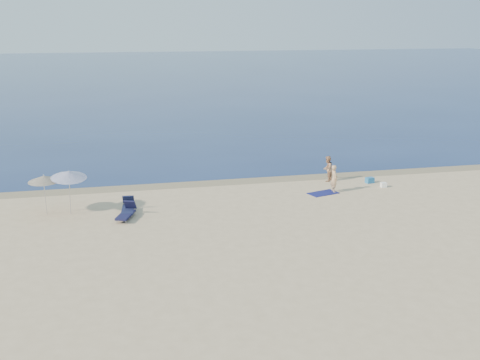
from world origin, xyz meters
name	(u,v)px	position (x,y,z in m)	size (l,w,h in m)	color
ground	(405,334)	(0.00, 0.00, 0.00)	(160.00, 160.00, 0.00)	#CCB188
sea	(149,73)	(0.00, 100.00, 0.00)	(240.00, 160.00, 0.01)	#0C1D4B
wet_sand_strip	(254,180)	(0.00, 19.40, 0.00)	(240.00, 1.60, 0.00)	#847254
person_left	(334,179)	(3.85, 15.84, 0.79)	(0.58, 0.38, 1.59)	tan
person_right	(328,169)	(4.36, 18.21, 0.79)	(0.77, 0.60, 1.58)	tan
beach_towel	(323,193)	(3.15, 15.68, 0.01)	(1.71, 0.95, 0.03)	#0F124E
white_bag	(384,185)	(7.12, 16.13, 0.14)	(0.33, 0.28, 0.28)	white
blue_cooler	(370,180)	(6.73, 17.22, 0.17)	(0.48, 0.34, 0.34)	#206DAF
umbrella_near	(69,175)	(-10.78, 15.18, 2.03)	(2.15, 2.17, 2.36)	silver
umbrella_far	(44,179)	(-12.01, 15.30, 1.87)	(2.00, 2.01, 2.12)	silver
lounger_left	(128,208)	(-7.94, 14.47, 0.29)	(0.78, 1.86, 0.80)	#161C3D
lounger_right	(126,213)	(-8.06, 13.63, 0.28)	(1.17, 1.86, 0.78)	#141537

